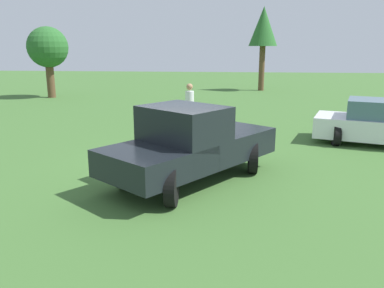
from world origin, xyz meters
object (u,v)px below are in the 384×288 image
(sedan_near, at_px, (383,124))
(tree_side, at_px, (263,28))
(pickup_truck, at_px, (189,143))
(tree_back_left, at_px, (48,48))
(person_bystander, at_px, (190,105))

(sedan_near, height_order, tree_side, tree_side)
(pickup_truck, bearing_deg, sedan_near, -17.76)
(sedan_near, xyz_separation_m, tree_back_left, (10.67, 16.28, 2.36))
(tree_side, bearing_deg, sedan_near, -170.24)
(tree_back_left, relative_size, tree_side, 0.74)
(sedan_near, height_order, tree_back_left, tree_back_left)
(sedan_near, xyz_separation_m, person_bystander, (1.31, 6.51, 0.36))
(person_bystander, bearing_deg, pickup_truck, 58.59)
(sedan_near, relative_size, tree_side, 0.79)
(tree_back_left, bearing_deg, person_bystander, -133.79)
(sedan_near, distance_m, tree_back_left, 19.60)
(tree_side, bearing_deg, pickup_truck, 171.07)
(pickup_truck, distance_m, sedan_near, 7.31)
(pickup_truck, distance_m, tree_back_left, 18.23)
(sedan_near, bearing_deg, tree_back_left, 164.94)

